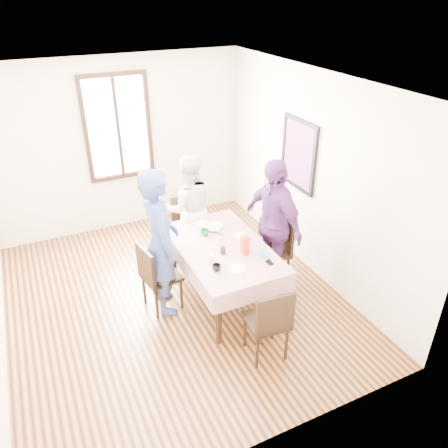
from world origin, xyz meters
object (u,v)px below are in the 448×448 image
Objects in this scene: person_left at (160,243)px; chair_near at (266,320)px; dining_table at (222,272)px; person_far at (190,208)px; person_right at (272,224)px; chair_right at (272,251)px; chair_left at (161,276)px; chair_far at (190,228)px.

chair_near is at bearing -144.79° from person_left.
dining_table is 1.01× the size of person_far.
person_far is at bearing -152.73° from person_right.
chair_right is 1.00× the size of chair_near.
person_left is at bearing 80.53° from chair_left.
chair_near is at bearing -40.89° from person_right.
person_left reaches higher than chair_right.
person_far is (0.00, -0.02, 0.33)m from chair_far.
chair_right is at bearing 124.46° from chair_far.
person_left is 1.05× the size of person_right.
person_far is at bearing 88.71° from chair_far.
dining_table is 0.77m from chair_left.
person_left is 1.17× the size of person_far.
chair_left is at bearing 94.30° from chair_right.
chair_near is at bearing -90.00° from dining_table.
chair_right is 1.00× the size of chair_far.
chair_near is 2.19m from person_far.
person_right is (1.46, -0.10, -0.05)m from person_left.
chair_far is at bearing 95.65° from chair_near.
chair_near is 1.42m from person_right.
person_left is (-0.73, 0.15, 0.55)m from dining_table.
chair_left is 1.45m from chair_near.
chair_right is 0.49× the size of person_left.
person_right is (1.48, -0.10, 0.42)m from chair_left.
dining_table is 1.09m from chair_near.
person_right is at bearing 3.89° from dining_table.
person_far is (0.00, 2.16, 0.33)m from chair_near.
chair_right is 0.58× the size of person_far.
person_left is at bearing 63.73° from person_far.
dining_table is at bearing -96.79° from person_left.
dining_table is at bearing 101.87° from chair_right.
person_right reaches higher than dining_table.
chair_far is 0.49× the size of person_left.
person_left reaches higher than person_right.
chair_left is 1.00× the size of chair_right.
person_right is (0.73, -1.04, 0.42)m from chair_far.
chair_far is at bearing 132.01° from chair_left.
chair_far is (0.00, 1.09, 0.08)m from dining_table.
chair_left is at bearing 62.97° from person_far.
chair_far is 2.18m from chair_near.
person_right reaches higher than chair_right.
person_far is 1.26m from person_right.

